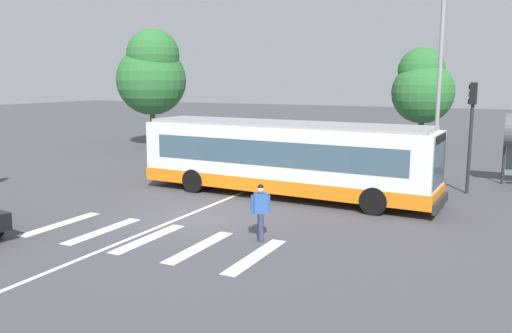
% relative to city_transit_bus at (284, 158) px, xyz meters
% --- Properties ---
extents(ground_plane, '(160.00, 160.00, 0.00)m').
position_rel_city_transit_bus_xyz_m(ground_plane, '(-1.39, -4.59, -1.59)').
color(ground_plane, '#47474C').
extents(city_transit_bus, '(12.53, 3.10, 3.06)m').
position_rel_city_transit_bus_xyz_m(city_transit_bus, '(0.00, 0.00, 0.00)').
color(city_transit_bus, black).
rests_on(city_transit_bus, ground_plane).
extents(pedestrian_crossing_street, '(0.50, 0.44, 1.72)m').
position_rel_city_transit_bus_xyz_m(pedestrian_crossing_street, '(1.81, -5.88, -0.62)').
color(pedestrian_crossing_street, '#333856').
rests_on(pedestrian_crossing_street, ground_plane).
extents(parked_car_silver, '(2.32, 4.68, 1.35)m').
position_rel_city_transit_bus_xyz_m(parked_car_silver, '(-5.06, 10.63, -0.82)').
color(parked_car_silver, black).
rests_on(parked_car_silver, ground_plane).
extents(parked_car_charcoal, '(1.95, 4.54, 1.35)m').
position_rel_city_transit_bus_xyz_m(parked_car_charcoal, '(-2.39, 11.33, -0.82)').
color(parked_car_charcoal, black).
rests_on(parked_car_charcoal, ground_plane).
extents(parked_car_white, '(2.33, 4.68, 1.35)m').
position_rel_city_transit_bus_xyz_m(parked_car_white, '(0.21, 10.95, -0.82)').
color(parked_car_white, black).
rests_on(parked_car_white, ground_plane).
extents(traffic_light_far_corner, '(0.33, 0.32, 4.64)m').
position_rel_city_transit_bus_xyz_m(traffic_light_far_corner, '(6.74, 3.93, 1.53)').
color(traffic_light_far_corner, '#28282B').
rests_on(traffic_light_far_corner, ground_plane).
extents(twin_arm_street_lamp, '(5.16, 0.32, 8.98)m').
position_rel_city_transit_bus_xyz_m(twin_arm_street_lamp, '(4.97, 7.23, 3.98)').
color(twin_arm_street_lamp, '#939399').
rests_on(twin_arm_street_lamp, ground_plane).
extents(background_tree_left, '(4.95, 4.95, 8.31)m').
position_rel_city_transit_bus_xyz_m(background_tree_left, '(-15.01, 11.05, 3.64)').
color(background_tree_left, brown).
rests_on(background_tree_left, ground_plane).
extents(background_tree_right, '(4.05, 4.05, 6.85)m').
position_rel_city_transit_bus_xyz_m(background_tree_right, '(2.76, 16.50, 2.74)').
color(background_tree_right, brown).
rests_on(background_tree_right, ground_plane).
extents(crosswalk_painted_stripes, '(7.69, 3.19, 0.01)m').
position_rel_city_transit_bus_xyz_m(crosswalk_painted_stripes, '(-1.32, -7.18, -1.58)').
color(crosswalk_painted_stripes, silver).
rests_on(crosswalk_painted_stripes, ground_plane).
extents(lane_center_line, '(0.16, 24.00, 0.01)m').
position_rel_city_transit_bus_xyz_m(lane_center_line, '(-1.82, -2.59, -1.59)').
color(lane_center_line, silver).
rests_on(lane_center_line, ground_plane).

